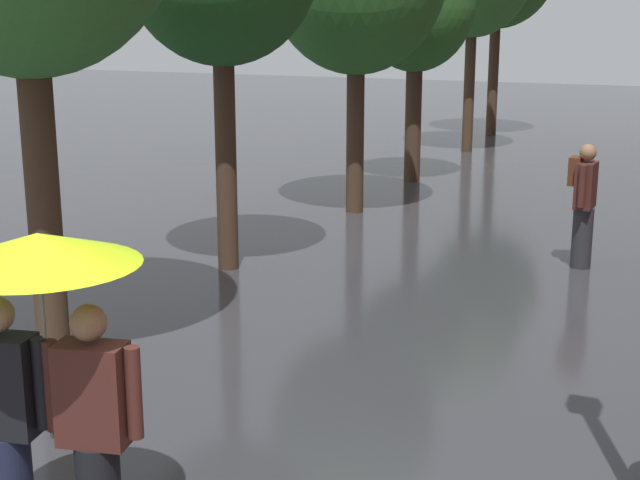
% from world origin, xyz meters
% --- Properties ---
extents(street_tree_3, '(2.25, 2.25, 4.77)m').
position_xyz_m(street_tree_3, '(-2.68, 13.66, 3.39)').
color(street_tree_3, '#473323').
rests_on(street_tree_3, ground).
extents(couple_under_umbrella, '(1.14, 1.14, 2.03)m').
position_xyz_m(couple_under_umbrella, '(-0.68, 0.58, 1.37)').
color(couple_under_umbrella, '#1E233D').
rests_on(couple_under_umbrella, ground).
extents(pedestrian_walking_midground, '(0.35, 0.59, 1.60)m').
position_xyz_m(pedestrian_walking_midground, '(1.23, 8.54, 0.86)').
color(pedestrian_walking_midground, '#2D2D33').
rests_on(pedestrian_walking_midground, ground).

